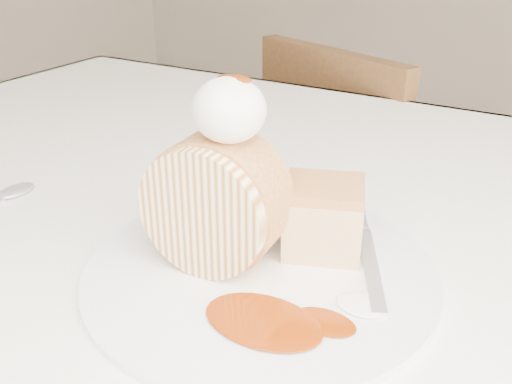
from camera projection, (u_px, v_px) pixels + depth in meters
The scene contains 9 objects.
table at pixel (278, 268), 0.67m from camera, with size 1.40×0.90×0.75m.
chair_far at pixel (353, 198), 1.29m from camera, with size 0.49×0.49×0.81m.
plate at pixel (260, 271), 0.50m from camera, with size 0.31×0.31×0.01m, color white.
roulade_slice at pixel (215, 203), 0.48m from camera, with size 0.11×0.11×0.06m, color #FEE8B1.
cake_chunk at pixel (323, 222), 0.51m from camera, with size 0.07×0.06×0.06m, color tan.
whipped_cream at pixel (229, 110), 0.44m from camera, with size 0.06×0.06×0.05m, color white.
caramel_drizzle at pixel (233, 71), 0.44m from camera, with size 0.03×0.02×0.01m, color #7F2905.
caramel_pool at pixel (263, 321), 0.43m from camera, with size 0.10×0.06×0.00m, color #7F2905, non-canonical shape.
fork at pixel (371, 268), 0.49m from camera, with size 0.03×0.18×0.00m, color silver.
Camera 1 is at (0.26, -0.30, 1.03)m, focal length 40.00 mm.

